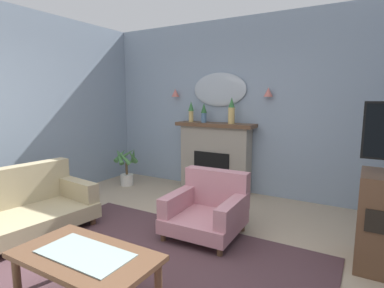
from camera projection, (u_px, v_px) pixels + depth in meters
wall_back at (250, 107)px, 4.98m from camera, size 6.25×0.10×2.85m
patterned_rug at (139, 272)px, 2.78m from camera, size 3.20×2.40×0.01m
fireplace at (215, 158)px, 5.18m from camera, size 1.36×0.36×1.16m
mantel_vase_left at (191, 111)px, 5.26m from camera, size 0.10×0.10×0.35m
mantel_vase_right at (204, 112)px, 5.14m from camera, size 0.10×0.10×0.32m
mantel_vase_centre at (231, 111)px, 4.88m from camera, size 0.11×0.11×0.42m
wall_mirror at (219, 90)px, 5.13m from camera, size 0.96×0.06×0.56m
wall_sconce_left at (175, 93)px, 5.51m from camera, size 0.14×0.14×0.14m
wall_sconce_right at (268, 92)px, 4.67m from camera, size 0.14×0.14×0.14m
coffee_table at (85, 261)px, 2.26m from camera, size 1.10×0.60×0.45m
floral_couch at (9, 210)px, 3.45m from camera, size 1.05×1.80×0.76m
armchair_near_fireplace at (208, 208)px, 3.57m from camera, size 0.84×0.84×0.71m
potted_plant_small_fern at (126, 166)px, 5.51m from camera, size 0.44×0.45×0.70m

